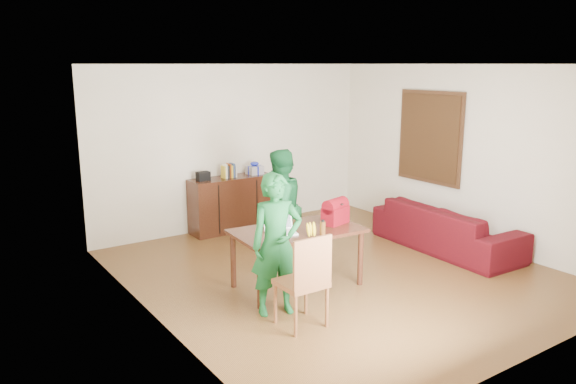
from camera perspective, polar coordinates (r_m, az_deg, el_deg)
room at (r=7.29m, az=4.65°, el=1.82°), size 5.20×5.70×2.90m
table at (r=6.88m, az=0.95°, el=-4.52°), size 1.63×1.00×0.73m
chair at (r=5.98m, az=1.42°, el=-10.83°), size 0.47×0.45×1.02m
person_near at (r=6.11m, az=-1.18°, el=-5.35°), size 0.66×0.52×1.58m
person_far at (r=7.60m, az=-0.90°, el=-1.62°), size 0.93×0.82×1.60m
laptop at (r=6.67m, az=-0.70°, el=-3.86°), size 0.41×0.34×0.25m
bananas at (r=6.58m, az=2.37°, el=-4.23°), size 0.19×0.15×0.06m
bottle at (r=6.58m, az=3.55°, el=-3.66°), size 0.07×0.07×0.19m
red_bag at (r=7.09m, az=4.83°, el=-2.21°), size 0.39×0.29×0.26m
sofa at (r=8.66m, az=15.80°, el=-3.48°), size 0.99×2.33×0.67m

